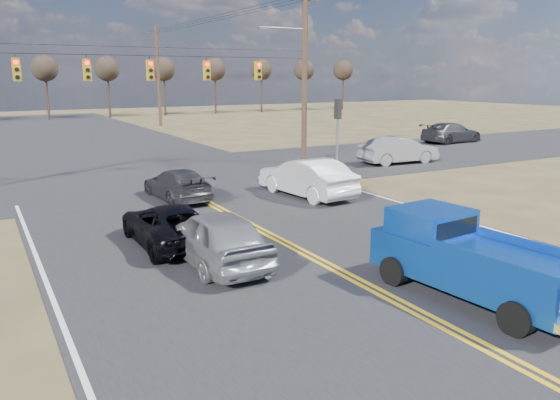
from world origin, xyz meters
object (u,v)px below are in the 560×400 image
pickup_truck (469,259)px  cross_car_east_near (399,150)px  cross_car_east_far (451,133)px  white_car_queue (307,177)px  black_suv (169,224)px  silver_suv (215,237)px  dgrey_car_queue (177,184)px

pickup_truck → cross_car_east_near: size_ratio=1.08×
cross_car_east_far → white_car_queue: bearing=115.0°
black_suv → white_car_queue: bearing=-152.6°
silver_suv → black_suv: bearing=-77.3°
cross_car_east_near → black_suv: bearing=121.0°
pickup_truck → silver_suv: 6.50m
dgrey_car_queue → cross_car_east_near: cross_car_east_near is taller
dgrey_car_queue → white_car_queue: bearing=154.0°
black_suv → cross_car_east_near: size_ratio=0.94×
silver_suv → cross_car_east_near: (16.20, 11.06, 0.02)m
white_car_queue → dgrey_car_queue: (-4.98, 2.16, -0.18)m
cross_car_east_near → cross_car_east_far: size_ratio=0.90×
white_car_queue → dgrey_car_queue: size_ratio=1.14×
cross_car_east_far → dgrey_car_queue: bearing=105.7°
white_car_queue → cross_car_east_far: 22.72m
silver_suv → dgrey_car_queue: silver_suv is taller
silver_suv → cross_car_east_near: bearing=-145.9°
dgrey_car_queue → cross_car_east_far: size_ratio=0.82×
silver_suv → cross_car_east_far: (26.69, 16.95, 0.01)m
black_suv → dgrey_car_queue: dgrey_car_queue is taller
dgrey_car_queue → cross_car_east_near: (14.45, 2.81, 0.16)m
dgrey_car_queue → cross_car_east_near: size_ratio=0.91×
silver_suv → cross_car_east_near: 19.62m
black_suv → cross_car_east_near: cross_car_east_near is taller
pickup_truck → cross_car_east_far: pickup_truck is taller
silver_suv → cross_car_east_far: size_ratio=0.85×
pickup_truck → dgrey_car_queue: size_ratio=1.19×
pickup_truck → cross_car_east_near: pickup_truck is taller
silver_suv → black_suv: silver_suv is taller
white_car_queue → dgrey_car_queue: white_car_queue is taller
cross_car_east_far → black_suv: bearing=114.7°
cross_car_east_near → cross_car_east_far: (10.48, 5.89, -0.02)m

